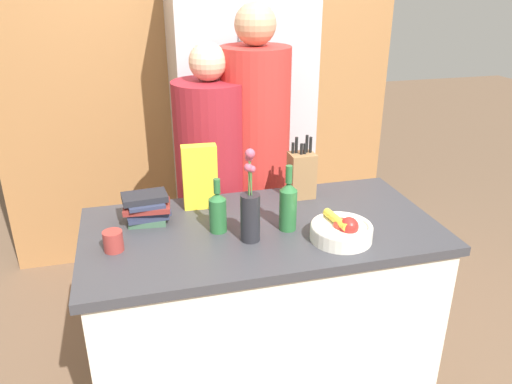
# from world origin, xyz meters

# --- Properties ---
(kitchen_island) EXTENTS (1.51, 0.77, 0.92)m
(kitchen_island) POSITION_xyz_m (0.00, 0.00, 0.46)
(kitchen_island) COLOR silver
(kitchen_island) RESTS_ON ground_plane
(back_wall_wood) EXTENTS (2.71, 0.12, 2.60)m
(back_wall_wood) POSITION_xyz_m (0.00, 1.56, 1.30)
(back_wall_wood) COLOR #9E6B3D
(back_wall_wood) RESTS_ON ground_plane
(refrigerator) EXTENTS (0.82, 0.63, 1.96)m
(refrigerator) POSITION_xyz_m (0.18, 1.20, 0.98)
(refrigerator) COLOR #B7B7BC
(refrigerator) RESTS_ON ground_plane
(fruit_bowl) EXTENTS (0.25, 0.25, 0.11)m
(fruit_bowl) POSITION_xyz_m (0.28, -0.19, 0.96)
(fruit_bowl) COLOR silver
(fruit_bowl) RESTS_ON kitchen_island
(knife_block) EXTENTS (0.12, 0.10, 0.30)m
(knife_block) POSITION_xyz_m (0.27, 0.26, 1.03)
(knife_block) COLOR olive
(knife_block) RESTS_ON kitchen_island
(flower_vase) EXTENTS (0.08, 0.08, 0.39)m
(flower_vase) POSITION_xyz_m (-0.08, -0.10, 1.04)
(flower_vase) COLOR #232328
(flower_vase) RESTS_ON kitchen_island
(cereal_box) EXTENTS (0.16, 0.07, 0.30)m
(cereal_box) POSITION_xyz_m (-0.22, 0.26, 1.07)
(cereal_box) COLOR yellow
(cereal_box) RESTS_ON kitchen_island
(coffee_mug) EXTENTS (0.08, 0.11, 0.08)m
(coffee_mug) POSITION_xyz_m (-0.61, -0.05, 0.96)
(coffee_mug) COLOR #99332D
(coffee_mug) RESTS_ON kitchen_island
(book_stack) EXTENTS (0.21, 0.16, 0.13)m
(book_stack) POSITION_xyz_m (-0.47, 0.17, 0.98)
(book_stack) COLOR #3D6047
(book_stack) RESTS_ON kitchen_island
(bottle_oil) EXTENTS (0.07, 0.07, 0.29)m
(bottle_oil) POSITION_xyz_m (0.10, -0.05, 1.03)
(bottle_oil) COLOR #286633
(bottle_oil) RESTS_ON kitchen_island
(bottle_vinegar) EXTENTS (0.07, 0.07, 0.23)m
(bottle_vinegar) POSITION_xyz_m (-0.19, 0.01, 1.01)
(bottle_vinegar) COLOR #286633
(bottle_vinegar) RESTS_ON kitchen_island
(person_at_sink) EXTENTS (0.38, 0.38, 1.61)m
(person_at_sink) POSITION_xyz_m (-0.10, 0.62, 0.90)
(person_at_sink) COLOR #383842
(person_at_sink) RESTS_ON ground_plane
(person_in_blue) EXTENTS (0.37, 0.37, 1.79)m
(person_in_blue) POSITION_xyz_m (0.14, 0.64, 1.01)
(person_in_blue) COLOR #383842
(person_in_blue) RESTS_ON ground_plane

